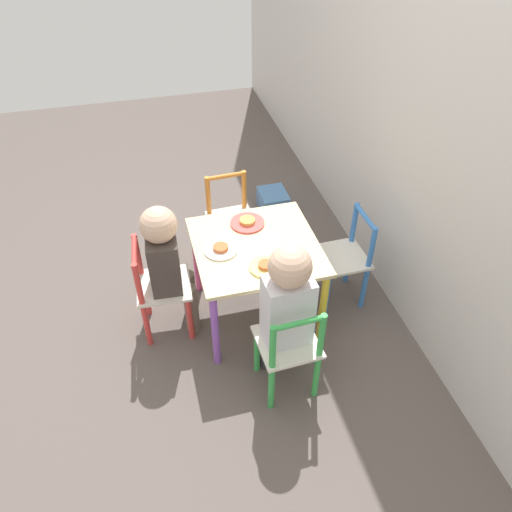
# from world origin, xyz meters

# --- Properties ---
(ground_plane) EXTENTS (6.00, 6.00, 0.00)m
(ground_plane) POSITION_xyz_m (0.00, 0.00, 0.00)
(ground_plane) COLOR #5B514C
(house_wall) EXTENTS (6.00, 0.06, 2.60)m
(house_wall) POSITION_xyz_m (0.00, 0.77, 1.30)
(house_wall) COLOR silver
(house_wall) RESTS_ON ground_plane
(kids_table) EXTENTS (0.60, 0.60, 0.48)m
(kids_table) POSITION_xyz_m (0.00, 0.00, 0.41)
(kids_table) COLOR beige
(kids_table) RESTS_ON ground_plane
(chair_red) EXTENTS (0.28, 0.28, 0.54)m
(chair_red) POSITION_xyz_m (-0.03, -0.48, 0.27)
(chair_red) COLOR silver
(chair_red) RESTS_ON ground_plane
(chair_green) EXTENTS (0.27, 0.27, 0.54)m
(chair_green) POSITION_xyz_m (0.48, 0.02, 0.27)
(chair_green) COLOR silver
(chair_green) RESTS_ON ground_plane
(chair_orange) EXTENTS (0.27, 0.27, 0.54)m
(chair_orange) POSITION_xyz_m (-0.48, -0.02, 0.27)
(chair_orange) COLOR silver
(chair_orange) RESTS_ON ground_plane
(chair_blue) EXTENTS (0.26, 0.26, 0.54)m
(chair_blue) POSITION_xyz_m (-0.01, 0.48, 0.27)
(chair_blue) COLOR silver
(chair_blue) RESTS_ON ground_plane
(child_front) EXTENTS (0.21, 0.22, 0.74)m
(child_front) POSITION_xyz_m (-0.03, -0.42, 0.46)
(child_front) COLOR #7A6B5B
(child_front) RESTS_ON ground_plane
(child_right) EXTENTS (0.22, 0.21, 0.80)m
(child_right) POSITION_xyz_m (0.42, 0.02, 0.49)
(child_right) COLOR #38383D
(child_right) RESTS_ON ground_plane
(plate_front) EXTENTS (0.16, 0.16, 0.03)m
(plate_front) POSITION_xyz_m (-0.00, -0.17, 0.49)
(plate_front) COLOR white
(plate_front) RESTS_ON kids_table
(plate_right) EXTENTS (0.15, 0.15, 0.03)m
(plate_right) POSITION_xyz_m (0.17, 0.00, 0.49)
(plate_right) COLOR #EADB66
(plate_right) RESTS_ON kids_table
(plate_left) EXTENTS (0.17, 0.17, 0.03)m
(plate_left) POSITION_xyz_m (-0.17, 0.00, 0.49)
(plate_left) COLOR #E54C47
(plate_left) RESTS_ON kids_table
(storage_bin) EXTENTS (0.22, 0.18, 0.13)m
(storage_bin) POSITION_xyz_m (-0.91, 0.36, 0.07)
(storage_bin) COLOR #4C7FB7
(storage_bin) RESTS_ON ground_plane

